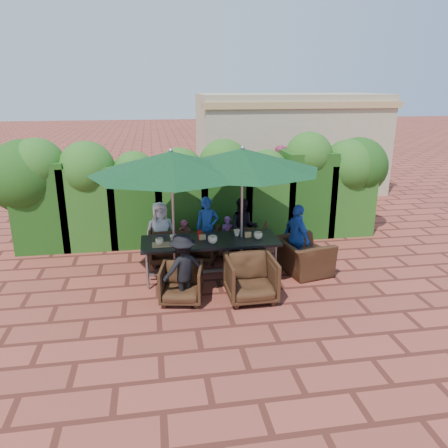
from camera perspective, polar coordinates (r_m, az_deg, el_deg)
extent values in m
plane|color=brown|center=(8.24, -0.86, -7.29)|extent=(80.00, 80.00, 0.00)
cube|color=black|center=(8.09, -1.83, -2.23)|extent=(2.53, 0.90, 0.05)
cube|color=gray|center=(8.31, -1.79, -6.15)|extent=(2.33, 0.05, 0.05)
cylinder|color=gray|center=(7.84, -9.96, -6.11)|extent=(0.05, 0.05, 0.70)
cylinder|color=gray|center=(8.49, -9.95, -4.21)|extent=(0.05, 0.05, 0.70)
cylinder|color=gray|center=(8.13, 6.71, -5.07)|extent=(0.05, 0.05, 0.70)
cylinder|color=gray|center=(8.75, 5.47, -3.33)|extent=(0.05, 0.05, 0.70)
cylinder|color=gray|center=(8.23, -6.34, -7.30)|extent=(0.44, 0.44, 0.03)
cylinder|color=gray|center=(7.81, -6.63, 0.60)|extent=(0.04, 0.04, 2.40)
cone|color=black|center=(7.57, -6.91, 8.00)|extent=(2.85, 2.85, 0.38)
sphere|color=gray|center=(7.54, -6.96, 9.49)|extent=(0.08, 0.08, 0.08)
cylinder|color=gray|center=(8.51, 2.23, -6.35)|extent=(0.44, 0.44, 0.03)
cylinder|color=gray|center=(8.09, 2.33, 1.33)|extent=(0.04, 0.04, 2.40)
cone|color=black|center=(7.87, 2.42, 8.47)|extent=(2.84, 2.84, 0.38)
sphere|color=gray|center=(7.84, 2.44, 9.91)|extent=(0.08, 0.08, 0.08)
imported|color=black|center=(9.00, -7.21, -2.38)|extent=(0.81, 0.76, 0.82)
imported|color=black|center=(9.06, -3.23, -2.34)|extent=(0.93, 0.90, 0.76)
imported|color=black|center=(9.35, 3.22, -1.76)|extent=(0.90, 0.88, 0.74)
imported|color=black|center=(7.37, -5.59, -7.52)|extent=(0.79, 0.76, 0.70)
imported|color=black|center=(7.39, 3.56, -6.87)|extent=(0.81, 0.76, 0.83)
imported|color=black|center=(8.54, 10.32, -3.48)|extent=(0.85, 1.12, 0.87)
imported|color=silver|center=(8.92, -8.29, -1.10)|extent=(0.67, 0.46, 1.26)
imported|color=#204EAD|center=(9.01, -2.21, -0.57)|extent=(0.48, 0.39, 1.31)
imported|color=black|center=(9.13, 2.55, -0.50)|extent=(0.65, 0.46, 1.26)
imported|color=black|center=(7.24, -5.36, -5.83)|extent=(0.84, 0.62, 1.20)
imported|color=#204EAD|center=(8.51, 9.51, -1.86)|extent=(0.59, 0.86, 1.33)
imported|color=#C84671|center=(9.12, -5.14, -2.00)|extent=(0.32, 0.27, 0.83)
imported|color=purple|center=(9.23, 0.50, -1.59)|extent=(0.36, 0.32, 0.86)
imported|color=#268C2F|center=(12.15, 3.82, 4.78)|extent=(1.51, 1.08, 1.54)
imported|color=#C84671|center=(12.62, 7.10, 5.95)|extent=(0.96, 0.67, 1.87)
imported|color=gray|center=(12.93, 12.77, 5.30)|extent=(1.11, 0.93, 1.59)
imported|color=beige|center=(7.91, -8.43, -2.25)|extent=(0.14, 0.14, 0.11)
imported|color=beige|center=(8.04, -6.65, -1.82)|extent=(0.13, 0.13, 0.12)
imported|color=beige|center=(7.88, -1.50, -2.04)|extent=(0.17, 0.17, 0.14)
imported|color=beige|center=(8.27, 1.70, -1.14)|extent=(0.12, 0.12, 0.12)
imported|color=beige|center=(8.13, 4.47, -1.50)|extent=(0.16, 0.16, 0.13)
cylinder|color=#B20C0A|center=(8.09, -3.29, -1.42)|extent=(0.04, 0.04, 0.17)
cylinder|color=#4C230C|center=(8.10, -2.98, -1.39)|extent=(0.04, 0.04, 0.17)
cube|color=#A17B4E|center=(7.88, -8.10, -2.70)|extent=(0.35, 0.25, 0.02)
cube|color=#D9B56F|center=(8.07, -2.84, -1.71)|extent=(0.12, 0.06, 0.10)
cube|color=#D9B56F|center=(8.20, 3.15, -1.39)|extent=(0.12, 0.06, 0.10)
cube|color=#183A10|center=(10.29, -22.59, 2.25)|extent=(1.15, 0.95, 1.95)
sphere|color=#183A10|center=(10.11, -23.18, 7.04)|extent=(1.16, 1.16, 1.16)
cube|color=#183A10|center=(10.12, -17.04, 2.25)|extent=(1.15, 0.95, 1.84)
sphere|color=#183A10|center=(9.94, -17.47, 6.80)|extent=(1.23, 1.23, 1.23)
cube|color=#183A10|center=(10.04, -11.36, 2.31)|extent=(1.15, 0.95, 1.75)
sphere|color=#183A10|center=(9.86, -11.63, 6.64)|extent=(0.93, 0.93, 0.93)
cube|color=#183A10|center=(10.05, -5.65, 2.46)|extent=(1.15, 0.95, 1.70)
sphere|color=#183A10|center=(9.88, -5.78, 6.66)|extent=(1.12, 1.12, 1.12)
cube|color=#183A10|center=(10.14, -0.01, 3.14)|extent=(1.15, 0.95, 1.86)
sphere|color=#183A10|center=(9.96, -0.01, 7.76)|extent=(1.15, 1.15, 1.15)
cube|color=#183A10|center=(10.37, 5.45, 2.86)|extent=(1.15, 0.95, 1.67)
sphere|color=#183A10|center=(10.20, 5.58, 6.87)|extent=(1.00, 1.00, 1.00)
cube|color=#183A10|center=(10.62, 10.72, 3.93)|extent=(1.15, 0.95, 2.01)
sphere|color=#183A10|center=(10.45, 11.01, 8.76)|extent=(1.10, 1.10, 1.10)
cube|color=#183A10|center=(11.03, 15.58, 3.32)|extent=(1.15, 0.95, 1.72)
sphere|color=#183A10|center=(10.88, 15.91, 7.20)|extent=(1.30, 1.30, 1.30)
sphere|color=#183A10|center=(10.32, -24.51, 5.63)|extent=(1.60, 1.60, 1.60)
sphere|color=#183A10|center=(11.10, 17.10, 7.19)|extent=(1.40, 1.40, 1.40)
cube|color=tan|center=(15.21, 8.43, 10.44)|extent=(6.00, 3.00, 3.20)
cube|color=#D9B56F|center=(13.74, 10.55, 15.02)|extent=(6.20, 0.25, 0.20)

